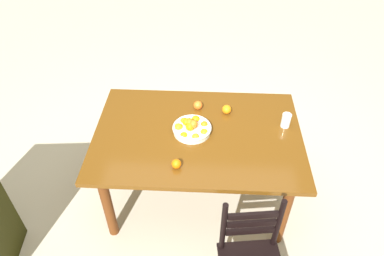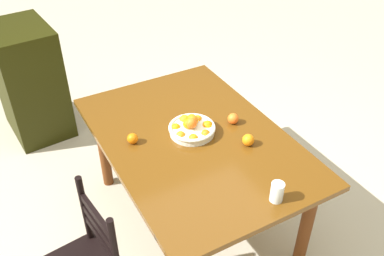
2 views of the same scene
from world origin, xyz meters
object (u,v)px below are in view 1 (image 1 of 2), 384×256
orange_loose_1 (227,109)px  drinking_glass (286,120)px  dining_table (198,143)px  fruit_bowl (192,128)px  orange_loose_0 (198,105)px  orange_loose_2 (176,164)px

orange_loose_1 → drinking_glass: (-0.45, 0.14, 0.02)m
dining_table → fruit_bowl: (0.05, -0.01, 0.14)m
orange_loose_0 → drinking_glass: size_ratio=0.63×
drinking_glass → orange_loose_1: bearing=-16.9°
orange_loose_2 → drinking_glass: size_ratio=0.59×
dining_table → orange_loose_0: bearing=-88.1°
orange_loose_1 → orange_loose_2: 0.71m
orange_loose_1 → orange_loose_2: size_ratio=1.11×
dining_table → orange_loose_0: size_ratio=22.13×
fruit_bowl → drinking_glass: bearing=-171.9°
dining_table → orange_loose_2: 0.40m
fruit_bowl → orange_loose_1: fruit_bowl is taller
fruit_bowl → orange_loose_1: size_ratio=4.01×
dining_table → orange_loose_0: orange_loose_0 is taller
orange_loose_2 → drinking_glass: bearing=-149.7°
drinking_glass → dining_table: bearing=9.8°
fruit_bowl → drinking_glass: (-0.73, -0.10, 0.02)m
orange_loose_2 → drinking_glass: (-0.81, -0.47, 0.02)m
orange_loose_0 → orange_loose_2: bearing=79.3°
orange_loose_1 → orange_loose_2: (0.36, 0.61, -0.00)m
fruit_bowl → orange_loose_0: (-0.04, -0.29, -0.00)m
dining_table → drinking_glass: drinking_glass is taller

